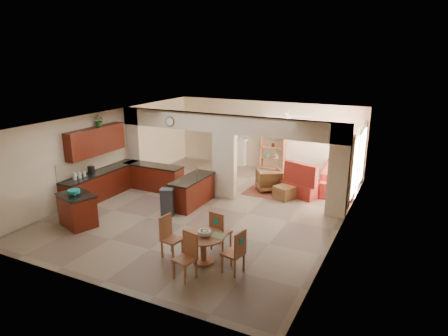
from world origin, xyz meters
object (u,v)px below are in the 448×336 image
at_px(armchair, 269,180).
at_px(kitchen_island, 78,210).
at_px(sofa, 339,178).
at_px(dining_table, 203,244).

bearing_deg(armchair, kitchen_island, 21.21).
distance_m(kitchen_island, armchair, 6.45).
xyz_separation_m(kitchen_island, armchair, (3.78, 5.22, -0.08)).
bearing_deg(armchair, sofa, 177.48).
height_order(kitchen_island, armchair, kitchen_island).
height_order(sofa, armchair, sofa).
xyz_separation_m(kitchen_island, dining_table, (4.17, -0.24, -0.00)).
distance_m(sofa, armchair, 2.54).
bearing_deg(armchair, dining_table, 61.23).
xyz_separation_m(sofa, armchair, (-2.19, -1.29, -0.02)).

